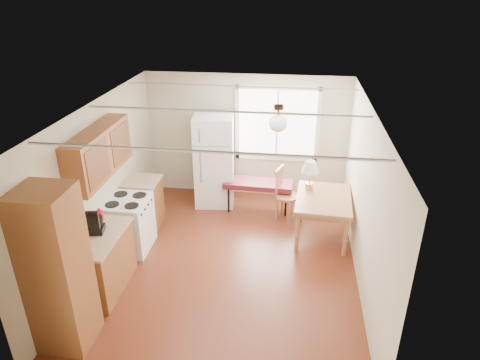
% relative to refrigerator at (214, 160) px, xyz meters
% --- Properties ---
extents(room_shell, '(4.60, 5.60, 2.62)m').
position_rel_refrigerator_xyz_m(room_shell, '(0.58, -2.02, 0.34)').
color(room_shell, '#4C1C0F').
rests_on(room_shell, ground).
extents(kitchen_run, '(0.65, 3.40, 2.20)m').
position_rel_refrigerator_xyz_m(kitchen_run, '(-1.14, -2.66, -0.06)').
color(kitchen_run, brown).
rests_on(kitchen_run, ground).
extents(window_unit, '(1.64, 0.05, 1.51)m').
position_rel_refrigerator_xyz_m(window_unit, '(1.18, 0.45, 0.64)').
color(window_unit, white).
rests_on(window_unit, room_shell).
extents(pendant_light, '(0.26, 0.26, 0.40)m').
position_rel_refrigerator_xyz_m(pendant_light, '(1.28, -1.62, 1.33)').
color(pendant_light, black).
rests_on(pendant_light, room_shell).
extents(refrigerator, '(0.83, 0.83, 1.81)m').
position_rel_refrigerator_xyz_m(refrigerator, '(0.00, 0.00, 0.00)').
color(refrigerator, white).
rests_on(refrigerator, ground).
extents(bench, '(1.32, 0.53, 0.60)m').
position_rel_refrigerator_xyz_m(bench, '(0.89, -0.22, -0.37)').
color(bench, '#57141B').
rests_on(bench, ground).
extents(dining_table, '(0.99, 1.27, 0.76)m').
position_rel_refrigerator_xyz_m(dining_table, '(2.08, -1.04, -0.25)').
color(dining_table, '#9D633C').
rests_on(dining_table, ground).
extents(chair, '(0.47, 0.47, 0.97)m').
position_rel_refrigerator_xyz_m(chair, '(1.37, -0.43, -0.35)').
color(chair, '#9D633C').
rests_on(chair, ground).
extents(table_lamp, '(0.31, 0.31, 0.53)m').
position_rel_refrigerator_xyz_m(table_lamp, '(1.83, -0.76, 0.24)').
color(table_lamp, gold).
rests_on(table_lamp, dining_table).
extents(coffee_maker, '(0.23, 0.27, 0.37)m').
position_rel_refrigerator_xyz_m(coffee_maker, '(-1.14, -2.80, 0.13)').
color(coffee_maker, black).
rests_on(coffee_maker, kitchen_run).
extents(kettle, '(0.11, 0.11, 0.21)m').
position_rel_refrigerator_xyz_m(kettle, '(-1.23, -2.48, 0.08)').
color(kettle, red).
rests_on(kettle, kitchen_run).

